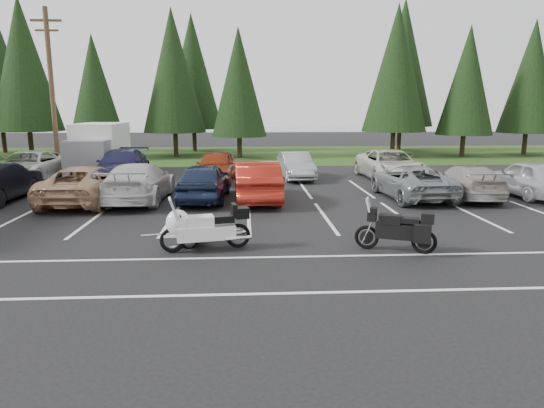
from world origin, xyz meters
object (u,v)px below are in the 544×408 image
(car_far_4, at_px, (390,165))
(adventure_motorcycle, at_px, (396,225))
(box_truck, at_px, (97,150))
(car_near_8, at_px, (529,178))
(car_far_2, at_px, (216,166))
(touring_motorcycle, at_px, (206,223))
(utility_pole, at_px, (52,91))
(car_near_6, at_px, (411,182))
(car_near_4, at_px, (204,181))
(car_near_2, at_px, (87,184))
(cargo_trailer, at_px, (188,233))
(car_far_1, at_px, (122,166))
(car_near_3, at_px, (139,182))
(car_far_3, at_px, (296,166))
(car_far_0, at_px, (29,166))
(car_near_5, at_px, (257,181))
(car_near_7, at_px, (466,181))

(car_far_4, xyz_separation_m, adventure_motorcycle, (-3.73, -12.99, -0.07))
(box_truck, bearing_deg, car_near_8, -21.06)
(car_far_2, height_order, touring_motorcycle, car_far_2)
(utility_pole, xyz_separation_m, car_near_6, (17.45, -7.52, -3.99))
(car_far_4, bearing_deg, car_near_4, -151.88)
(car_near_2, height_order, car_far_2, car_far_2)
(cargo_trailer, bearing_deg, car_far_2, 77.94)
(utility_pole, distance_m, car_far_4, 18.66)
(car_near_2, xyz_separation_m, car_far_4, (14.14, 5.59, 0.03))
(car_near_6, bearing_deg, car_far_1, -25.79)
(car_near_2, xyz_separation_m, car_near_6, (13.48, 0.25, -0.05))
(car_near_4, relative_size, car_far_4, 0.82)
(utility_pole, distance_m, car_near_4, 12.13)
(car_near_3, distance_m, car_far_1, 6.08)
(car_far_3, bearing_deg, car_far_2, -174.62)
(car_near_4, height_order, car_far_0, car_near_4)
(car_near_3, bearing_deg, touring_motorcycle, 116.16)
(car_far_1, relative_size, cargo_trailer, 3.94)
(touring_motorcycle, bearing_deg, cargo_trailer, 122.37)
(car_near_2, bearing_deg, car_near_3, -171.77)
(adventure_motorcycle, bearing_deg, car_near_2, 166.67)
(car_near_2, xyz_separation_m, car_far_1, (-0.03, 5.93, 0.05))
(utility_pole, height_order, car_near_5, utility_pole)
(car_near_4, distance_m, car_near_7, 11.15)
(car_far_1, distance_m, car_far_3, 9.20)
(utility_pole, distance_m, car_far_1, 5.83)
(car_near_2, height_order, car_near_4, car_near_4)
(car_far_0, distance_m, car_far_3, 13.93)
(car_near_8, relative_size, touring_motorcycle, 1.73)
(car_near_7, bearing_deg, car_far_1, -15.76)
(car_near_6, xyz_separation_m, car_far_4, (0.66, 5.34, 0.08))
(car_near_2, relative_size, car_far_0, 0.95)
(utility_pole, distance_m, touring_motorcycle, 17.89)
(box_truck, distance_m, adventure_motorcycle, 19.98)
(utility_pole, xyz_separation_m, car_far_3, (13.13, -1.57, -3.99))
(utility_pole, relative_size, car_far_1, 1.61)
(box_truck, height_order, car_far_4, box_truck)
(car_near_6, height_order, adventure_motorcycle, adventure_motorcycle)
(car_near_3, distance_m, car_near_7, 13.80)
(utility_pole, xyz_separation_m, car_near_5, (10.86, -7.71, -3.87))
(car_far_0, xyz_separation_m, car_far_3, (13.93, 0.28, -0.09))
(car_far_1, bearing_deg, car_near_5, -41.84)
(car_far_2, bearing_deg, car_far_1, 179.88)
(box_truck, relative_size, adventure_motorcycle, 2.35)
(car_near_6, xyz_separation_m, cargo_trailer, (-8.69, -6.68, -0.38))
(car_far_1, bearing_deg, car_far_3, 0.12)
(box_truck, bearing_deg, car_far_4, -9.41)
(car_near_6, height_order, car_far_3, car_near_6)
(car_near_5, height_order, car_near_6, car_near_5)
(touring_motorcycle, bearing_deg, car_far_4, 43.29)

